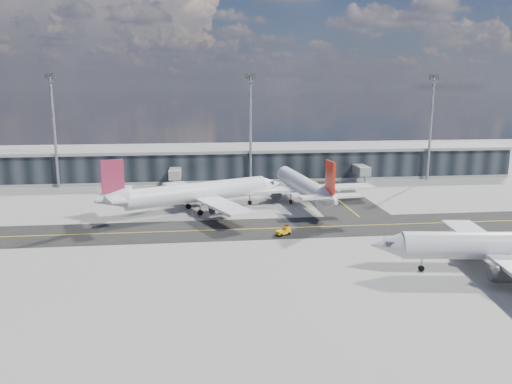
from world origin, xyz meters
TOP-DOWN VIEW (x-y plane):
  - ground at (0.00, 0.00)m, footprint 300.00×300.00m
  - taxiway_lanes at (3.91, 10.74)m, footprint 180.00×63.00m
  - terminal_concourse at (0.04, 54.93)m, footprint 152.00×19.80m
  - floodlight_masts at (0.00, 48.00)m, footprint 102.50×0.70m
  - airliner_af at (-14.63, 18.08)m, footprint 39.39×34.00m
  - airliner_redtail at (9.25, 23.29)m, footprint 34.33×40.20m
  - airliner_near at (29.19, -21.77)m, footprint 38.73×33.13m
  - baggage_tug at (0.85, -0.58)m, footprint 2.94×2.43m
  - service_van at (0.89, 36.55)m, footprint 3.02×5.24m

SIDE VIEW (x-z plane):
  - ground at x=0.00m, z-range 0.00..0.00m
  - taxiway_lanes at x=3.91m, z-range -0.01..0.03m
  - service_van at x=0.89m, z-range 0.00..1.38m
  - baggage_tug at x=0.85m, z-range 0.00..1.67m
  - airliner_near at x=29.19m, z-range -1.95..9.53m
  - airliner_redtail at x=9.25m, z-range -2.02..9.88m
  - airliner_af at x=-14.63m, z-range -2.07..10.15m
  - terminal_concourse at x=0.04m, z-range -0.31..8.49m
  - floodlight_masts at x=0.00m, z-range 1.16..30.06m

